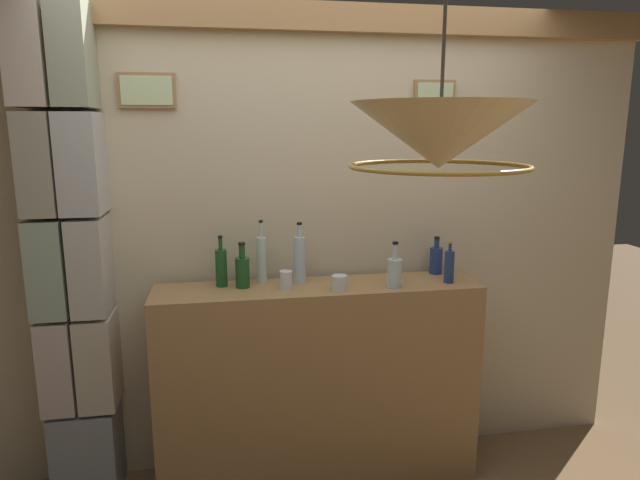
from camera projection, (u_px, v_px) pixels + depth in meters
name	position (u px, v px, depth m)	size (l,w,h in m)	color
panelled_rear_partition	(310.00, 230.00, 3.06)	(3.70, 0.15, 2.50)	beige
stone_pillar	(73.00, 262.00, 2.73)	(0.35, 0.35, 2.43)	gray
bar_shelf_unit	(318.00, 384.00, 2.97)	(1.68, 0.36, 1.09)	#9E7547
liquor_bottle_whiskey	(221.00, 267.00, 2.83)	(0.06, 0.06, 0.26)	#1B4D21
liquor_bottle_amaro	(262.00, 259.00, 2.89)	(0.05, 0.05, 0.33)	silver
liquor_bottle_mezcal	(242.00, 271.00, 2.82)	(0.07, 0.07, 0.23)	#1B4B20
liquor_bottle_vermouth	(395.00, 272.00, 2.82)	(0.07, 0.07, 0.24)	silver
liquor_bottle_sherry	(436.00, 259.00, 3.08)	(0.07, 0.07, 0.21)	navy
liquor_bottle_gin	(300.00, 259.00, 2.89)	(0.06, 0.06, 0.32)	silver
liquor_bottle_brandy	(449.00, 266.00, 2.90)	(0.05, 0.05, 0.22)	navy
glass_tumbler_rocks	(286.00, 280.00, 2.80)	(0.06, 0.06, 0.09)	silver
glass_tumbler_highball	(339.00, 283.00, 2.78)	(0.08, 0.08, 0.08)	silver
pendant_lamp	(440.00, 137.00, 1.84)	(0.60, 0.60, 0.64)	beige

